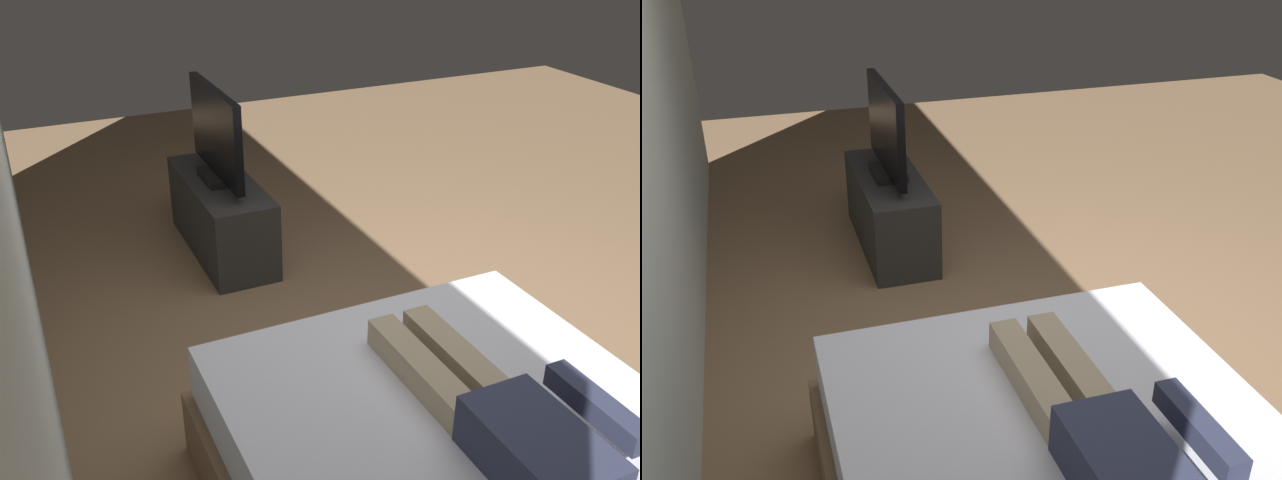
% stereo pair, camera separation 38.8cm
% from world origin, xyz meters
% --- Properties ---
extents(ground_plane, '(10.00, 10.00, 0.00)m').
position_xyz_m(ground_plane, '(0.00, 0.00, 0.00)').
color(ground_plane, '#8C6B4C').
extents(person, '(1.26, 0.46, 0.18)m').
position_xyz_m(person, '(-1.04, 0.40, 0.62)').
color(person, '#2D334C').
rests_on(person, bed).
extents(remote, '(0.15, 0.04, 0.02)m').
position_xyz_m(remote, '(-0.88, -0.01, 0.55)').
color(remote, black).
rests_on(remote, bed).
extents(tv_stand, '(1.10, 0.40, 0.50)m').
position_xyz_m(tv_stand, '(1.69, 0.53, 0.25)').
color(tv_stand, '#2D2D2D').
rests_on(tv_stand, ground).
extents(tv, '(0.88, 0.20, 0.59)m').
position_xyz_m(tv, '(1.69, 0.53, 0.78)').
color(tv, black).
rests_on(tv, tv_stand).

